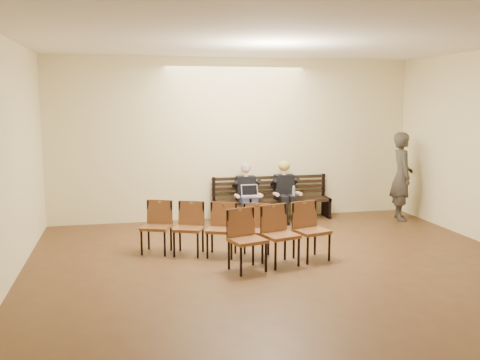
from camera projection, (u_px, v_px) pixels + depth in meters
The scene contains 11 objects.
ground at pixel (313, 298), 7.08m from camera, with size 10.00×10.00×0.00m, color #53391C.
room_walls at pixel (297, 104), 7.47m from camera, with size 8.02×10.01×3.51m.
bench at pixel (272, 209), 11.70m from camera, with size 2.60×0.90×0.45m, color black.
seated_man at pixel (247, 194), 11.40m from camera, with size 0.50×0.69×1.20m, color black, non-canonical shape.
seated_woman at pixel (285, 193), 11.59m from camera, with size 0.51×0.71×1.19m, color black, non-canonical shape.
laptop at pixel (251, 197), 11.20m from camera, with size 0.36×0.28×0.26m, color silver.
water_bottle at pixel (294, 197), 11.38m from camera, with size 0.07×0.07×0.22m, color silver.
bag at pixel (276, 211), 11.84m from camera, with size 0.43×0.29×0.31m, color black.
passerby at pixel (402, 170), 11.58m from camera, with size 0.80×0.53×2.20m, color #39342E.
chair_row_front at pixel (205, 229), 8.97m from camera, with size 2.17×0.49×0.89m, color brown.
chair_row_back at pixel (281, 236), 8.43m from camera, with size 1.71×0.52×0.95m, color brown.
Camera 1 is at (-2.41, -6.41, 2.60)m, focal length 40.00 mm.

